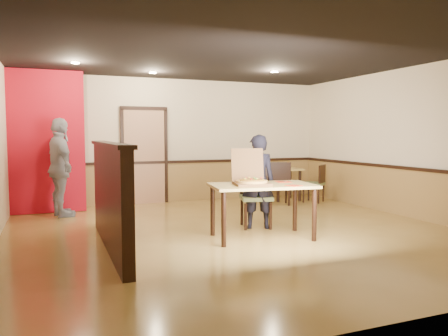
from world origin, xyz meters
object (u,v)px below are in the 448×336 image
Objects in this scene: diner_chair at (255,194)px; diner at (258,182)px; main_table at (262,192)px; side_table at (284,176)px; condiment at (288,165)px; passerby at (61,168)px; side_chair_left at (279,181)px; pizza_box at (251,180)px; side_chair_right at (316,182)px.

diner reaches higher than diner_chair.
side_table is at bearing 63.30° from main_table.
condiment is (2.35, 3.32, 0.13)m from main_table.
condiment is at bearing -99.43° from passerby.
passerby is (-2.99, 2.27, 0.15)m from diner.
side_chair_left is (1.46, 1.82, -0.03)m from diner_chair.
side_chair_left is 0.61× the size of diner.
condiment is (0.62, 0.70, 0.31)m from side_chair_left.
passerby is (-3.02, 2.12, 0.38)m from diner_chair.
side_chair_left is 1.41× the size of pizza_box.
main_table is 1.88× the size of side_chair_right.
passerby is 12.24× the size of condiment.
pizza_box reaches higher than side_chair_right.
condiment is at bearing -111.25° from side_chair_left.
main_table is 3.14m from side_chair_left.
side_chair_right is 0.46× the size of passerby.
diner_chair is 1.49× the size of pizza_box.
diner_chair is at bearing -129.53° from condiment.
diner_chair reaches higher than side_chair_right.
side_chair_left is (1.73, 2.62, -0.18)m from main_table.
diner_chair is at bearing 79.01° from main_table.
passerby is at bearing 16.45° from side_chair_left.
diner is (0.24, 0.65, 0.07)m from main_table.
side_table is 0.41× the size of passerby.
diner is 10.20× the size of condiment.
condiment is at bearing 29.83° from side_table.
diner is at bearing 68.29° from pizza_box.
side_table is at bearing 65.33° from pizza_box.
diner_chair reaches higher than side_chair_left.
condiment is (5.10, 0.40, -0.10)m from passerby.
pizza_box is at bearing 178.72° from main_table.
side_chair_left is 0.78m from side_table.
side_chair_left is at bearing -131.54° from condiment.
diner is at bearing 0.50° from side_chair_right.
side_table is 3.25m from diner.
main_table is at bearing 90.55° from diner.
main_table is 4.06m from condiment.
main_table is at bearing -93.00° from diner_chair.
diner_chair is 1.17× the size of side_chair_right.
side_table is 4.00m from pizza_box.
main_table is at bearing 3.03° from pizza_box.
diner is at bearing 77.41° from main_table.
diner_chair is 0.65× the size of diner.
main_table is 2.40× the size of pizza_box.
side_chair_left reaches higher than condiment.
side_table is 0.30m from condiment.
diner_chair reaches higher than condiment.
side_chair_left is 4.51m from passerby.
main_table is 3.77m from side_chair_right.
side_chair_left is at bearing -37.53° from side_chair_right.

